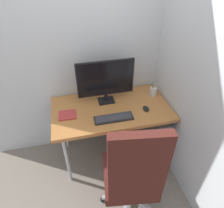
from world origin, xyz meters
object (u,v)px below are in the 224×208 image
monitor (106,80)px  notebook (67,115)px  filing_cabinet (140,134)px  pen_holder (153,91)px  mouse (146,108)px  office_chair (132,175)px  keyboard (114,118)px

monitor → notebook: bearing=-159.4°
filing_cabinet → pen_holder: 0.55m
mouse → pen_holder: size_ratio=0.50×
office_chair → notebook: (-0.47, 0.73, 0.15)m
mouse → pen_holder: bearing=52.2°
mouse → keyboard: bearing=-171.5°
filing_cabinet → monitor: bearing=153.5°
monitor → keyboard: size_ratio=1.55×
monitor → pen_holder: bearing=-2.0°
mouse → notebook: size_ratio=0.52×
monitor → pen_holder: 0.60m
keyboard → notebook: 0.48m
monitor → pen_holder: size_ratio=3.29×
pen_holder → notebook: size_ratio=1.05×
office_chair → pen_holder: size_ratio=6.62×
pen_holder → monitor: bearing=178.0°
monitor → notebook: size_ratio=3.46×
keyboard → pen_holder: pen_holder is taller
filing_cabinet → monitor: monitor is taller
filing_cabinet → keyboard: (-0.37, -0.14, 0.45)m
office_chair → pen_holder: bearing=58.8°
filing_cabinet → pen_holder: pen_holder is taller
filing_cabinet → mouse: 0.46m
notebook → mouse: bearing=-4.4°
mouse → notebook: mouse is taller
filing_cabinet → keyboard: size_ratio=1.62×
office_chair → monitor: size_ratio=2.01×
office_chair → filing_cabinet: (0.35, 0.71, -0.29)m
monitor → keyboard: 0.42m
mouse → monitor: bearing=143.8°
keyboard → mouse: size_ratio=4.27×
mouse → office_chair: bearing=-120.5°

